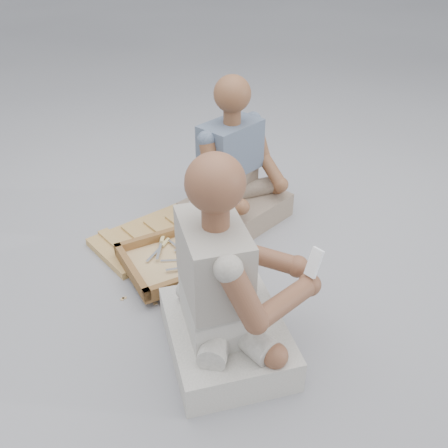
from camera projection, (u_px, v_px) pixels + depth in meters
name	position (u px, v px, depth m)	size (l,w,h in m)	color
ground	(238.00, 294.00, 2.43)	(60.00, 60.00, 0.00)	gray
carved_panel	(152.00, 238.00, 2.80)	(0.61, 0.41, 0.04)	olive
tool_tray	(180.00, 258.00, 2.57)	(0.59, 0.49, 0.07)	brown
chisel_0	(188.00, 256.00, 2.55)	(0.10, 0.21, 0.02)	silver
chisel_1	(193.00, 260.00, 2.55)	(0.21, 0.09, 0.02)	silver
chisel_2	(184.00, 253.00, 2.58)	(0.07, 0.22, 0.02)	silver
chisel_3	(198.00, 266.00, 2.48)	(0.22, 0.06, 0.02)	silver
chisel_4	(163.00, 245.00, 2.65)	(0.18, 0.16, 0.02)	silver
chisel_5	(204.00, 237.00, 2.70)	(0.21, 0.09, 0.02)	silver
chisel_6	(200.00, 240.00, 2.68)	(0.22, 0.07, 0.02)	silver
chisel_7	(162.00, 241.00, 2.66)	(0.11, 0.20, 0.02)	silver
wood_chip_0	(199.00, 266.00, 2.62)	(0.02, 0.01, 0.00)	tan
wood_chip_1	(147.00, 267.00, 2.61)	(0.02, 0.01, 0.00)	tan
wood_chip_2	(190.00, 275.00, 2.55)	(0.02, 0.01, 0.00)	tan
wood_chip_3	(209.00, 284.00, 2.49)	(0.02, 0.01, 0.00)	tan
wood_chip_4	(256.00, 277.00, 2.54)	(0.02, 0.01, 0.00)	tan
wood_chip_5	(213.00, 233.00, 2.87)	(0.02, 0.01, 0.00)	tan
wood_chip_6	(250.00, 287.00, 2.47)	(0.02, 0.01, 0.00)	tan
wood_chip_7	(155.00, 304.00, 2.37)	(0.02, 0.01, 0.00)	tan
wood_chip_8	(122.00, 299.00, 2.40)	(0.02, 0.01, 0.00)	tan
wood_chip_9	(124.00, 298.00, 2.40)	(0.02, 0.01, 0.00)	tan
wood_chip_10	(132.00, 265.00, 2.62)	(0.02, 0.01, 0.00)	tan
wood_chip_11	(146.00, 253.00, 2.71)	(0.02, 0.01, 0.00)	tan
wood_chip_12	(196.00, 297.00, 2.41)	(0.02, 0.01, 0.00)	tan
wood_chip_13	(187.00, 290.00, 2.45)	(0.02, 0.01, 0.00)	tan
wood_chip_14	(164.00, 234.00, 2.86)	(0.02, 0.01, 0.00)	tan
craftsman	(225.00, 294.00, 1.96)	(0.65, 0.65, 0.92)	beige
companion	(235.00, 176.00, 2.86)	(0.68, 0.62, 0.86)	gray
mobile_phone	(314.00, 263.00, 1.92)	(0.07, 0.06, 0.12)	white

